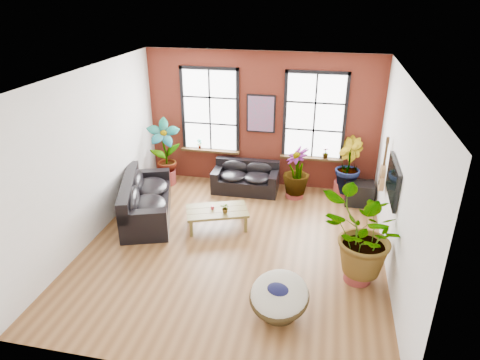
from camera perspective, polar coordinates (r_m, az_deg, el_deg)
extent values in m
cube|color=brown|center=(8.96, -0.80, -8.92)|extent=(6.00, 6.50, 0.02)
cube|color=white|center=(7.61, -0.96, 13.77)|extent=(6.00, 6.50, 0.02)
cube|color=#561C14|center=(11.15, 2.85, 7.93)|extent=(6.00, 0.02, 3.50)
cube|color=silver|center=(5.40, -8.67, -11.92)|extent=(6.00, 0.02, 3.50)
cube|color=silver|center=(9.23, -19.46, 2.91)|extent=(0.02, 6.50, 3.50)
cube|color=silver|center=(8.07, 20.47, -0.34)|extent=(0.02, 6.50, 3.50)
cube|color=white|center=(11.31, -4.03, 9.21)|extent=(1.40, 0.02, 2.10)
cube|color=#311E0D|center=(11.58, -3.97, 3.96)|extent=(1.60, 0.22, 0.06)
cube|color=white|center=(10.91, 9.91, 8.32)|extent=(1.40, 0.02, 2.10)
cube|color=#311E0D|center=(11.19, 9.49, 2.91)|extent=(1.60, 0.22, 0.06)
cube|color=black|center=(11.17, 0.73, -0.58)|extent=(1.70, 0.85, 0.38)
cube|color=black|center=(11.29, 1.02, 1.85)|extent=(1.69, 0.23, 0.39)
cube|color=black|center=(11.19, -3.00, 1.08)|extent=(0.21, 0.82, 0.20)
cube|color=black|center=(10.95, 4.55, 0.49)|extent=(0.21, 0.82, 0.20)
ellipsoid|color=black|center=(11.08, -0.94, 0.61)|extent=(0.72, 0.70, 0.22)
ellipsoid|color=black|center=(11.24, -0.70, 1.74)|extent=(0.71, 0.23, 0.38)
ellipsoid|color=black|center=(10.98, 2.34, 0.35)|extent=(0.72, 0.70, 0.22)
ellipsoid|color=black|center=(11.14, 2.53, 1.50)|extent=(0.71, 0.23, 0.38)
cube|color=black|center=(10.16, -12.22, -3.60)|extent=(1.72, 2.58, 0.47)
cube|color=black|center=(10.00, -14.61, -1.31)|extent=(1.01, 2.34, 0.48)
cube|color=black|center=(9.06, -12.89, -4.80)|extent=(1.03, 0.56, 0.24)
cube|color=black|center=(10.97, -11.99, 0.66)|extent=(1.03, 0.56, 0.24)
ellipsoid|color=black|center=(9.60, -12.24, -3.34)|extent=(1.13, 1.26, 0.27)
ellipsoid|color=black|center=(9.56, -14.06, -2.50)|extent=(0.59, 1.07, 0.46)
ellipsoid|color=black|center=(10.45, -11.88, -0.92)|extent=(1.13, 1.26, 0.27)
ellipsoid|color=black|center=(10.41, -13.54, -0.14)|extent=(0.59, 1.07, 0.46)
cube|color=brown|center=(9.46, -3.09, -4.14)|extent=(1.52, 1.19, 0.06)
cube|color=#311E0D|center=(9.33, -3.01, -4.35)|extent=(1.25, 0.48, 0.00)
cube|color=#311E0D|center=(9.55, -3.17, -3.62)|extent=(1.25, 0.48, 0.00)
cube|color=brown|center=(9.27, -6.51, -6.45)|extent=(0.09, 0.09, 0.37)
cube|color=brown|center=(9.37, 0.75, -5.91)|extent=(0.09, 0.09, 0.37)
cube|color=brown|center=(9.80, -6.70, -4.63)|extent=(0.09, 0.09, 0.37)
cube|color=brown|center=(9.89, 0.16, -4.14)|extent=(0.09, 0.09, 0.37)
cylinder|color=#BF2F3F|center=(9.46, -3.70, -3.66)|extent=(0.10, 0.10, 0.09)
cylinder|color=#382A14|center=(7.32, 5.16, -16.76)|extent=(0.69, 0.69, 0.22)
torus|color=#382A14|center=(7.15, 5.24, -15.18)|extent=(1.19, 1.19, 0.44)
ellipsoid|color=beige|center=(7.12, 5.26, -14.83)|extent=(1.16, 1.20, 0.60)
ellipsoid|color=#121338|center=(7.01, 5.15, -14.34)|extent=(0.44, 0.38, 0.17)
cube|color=black|center=(11.02, 2.81, 8.82)|extent=(0.74, 0.04, 0.98)
cube|color=#0C7F8C|center=(10.99, 2.78, 8.78)|extent=(0.66, 0.02, 0.90)
cube|color=black|center=(8.37, 19.72, -0.08)|extent=(0.06, 1.25, 0.72)
cube|color=black|center=(8.36, 19.49, -0.06)|extent=(0.01, 1.15, 0.62)
cylinder|color=#B27F4C|center=(9.52, 18.32, -0.32)|extent=(0.09, 0.38, 0.38)
cylinder|color=#B27F4C|center=(9.42, 18.52, 1.06)|extent=(0.09, 0.30, 0.30)
cylinder|color=black|center=(9.52, 18.29, -0.31)|extent=(0.09, 0.11, 0.11)
cube|color=#311E0D|center=(9.29, 18.82, 3.15)|extent=(0.04, 0.05, 0.55)
cube|color=#311E0D|center=(9.19, 19.09, 5.01)|extent=(0.06, 0.06, 0.14)
cube|color=black|center=(10.90, 15.62, -1.71)|extent=(0.67, 0.56, 0.56)
cylinder|color=maroon|center=(11.78, -9.84, 0.45)|extent=(0.69, 0.69, 0.39)
cylinder|color=maroon|center=(11.25, 13.67, -1.13)|extent=(0.66, 0.66, 0.38)
cylinder|color=maroon|center=(8.25, 15.42, -11.68)|extent=(0.64, 0.64, 0.36)
cylinder|color=maroon|center=(10.96, 7.29, -1.44)|extent=(0.55, 0.55, 0.33)
imported|color=#2B5416|center=(11.48, -10.01, 3.98)|extent=(1.02, 0.85, 1.64)
imported|color=#2B5416|center=(10.97, 14.12, 1.93)|extent=(0.80, 0.90, 1.40)
imported|color=#2B5416|center=(7.80, 16.12, -7.31)|extent=(1.85, 1.81, 1.56)
imported|color=#2B5416|center=(10.69, 7.55, 1.22)|extent=(0.90, 0.90, 1.20)
imported|color=#2B5416|center=(9.27, -1.96, -3.75)|extent=(0.25, 0.23, 0.23)
imported|color=#2B5416|center=(11.61, -5.42, 4.82)|extent=(0.17, 0.17, 0.27)
imported|color=#2B5416|center=(11.13, 11.35, 3.54)|extent=(0.19, 0.19, 0.27)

